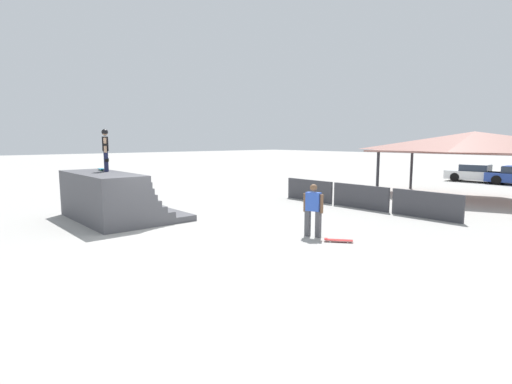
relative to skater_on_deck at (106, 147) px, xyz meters
name	(u,v)px	position (x,y,z in m)	size (l,w,h in m)	color
ground_plane	(171,235)	(4.28, 0.38, -2.75)	(160.00, 160.00, 0.00)	#A3A09B
quarter_pipe_ramp	(111,199)	(0.52, -0.08, -1.96)	(4.74, 3.49, 1.81)	#4C4C51
skater_on_deck	(106,147)	(0.00, 0.00, 0.00)	(0.70, 0.41, 1.63)	#1E2347
skateboard_on_deck	(102,169)	(-0.59, 0.04, -0.88)	(0.79, 0.33, 0.09)	green
bystander_walking	(313,208)	(7.37, 3.68, -1.82)	(0.67, 0.35, 1.67)	#4C4C51
skateboard_on_ground	(337,240)	(8.30, 3.72, -2.69)	(0.78, 0.68, 0.09)	silver
barrier_fence	(360,197)	(5.26, 9.27, -2.23)	(8.85, 0.12, 1.05)	#3D3D42
pavilion_shelter	(474,142)	(7.36, 15.91, 0.15)	(10.02, 4.42, 3.46)	#2D2D33
parked_car_white	(476,174)	(4.16, 25.19, -2.15)	(4.13, 2.06, 1.27)	silver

